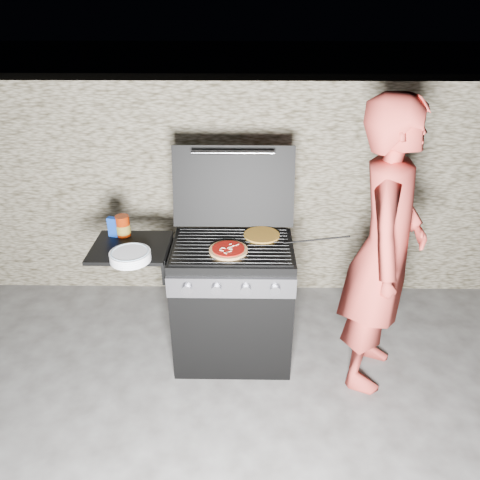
{
  "coord_description": "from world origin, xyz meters",
  "views": [
    {
      "loc": [
        0.09,
        -2.68,
        2.37
      ],
      "look_at": [
        0.05,
        0.0,
        0.95
      ],
      "focal_mm": 35.0,
      "sensor_mm": 36.0,
      "label": 1
    }
  ],
  "objects_px": {
    "gas_grill": "(197,302)",
    "sauce_jar": "(123,226)",
    "person": "(384,251)",
    "pizza_topped": "(228,250)"
  },
  "relations": [
    {
      "from": "pizza_topped",
      "to": "sauce_jar",
      "type": "height_order",
      "value": "sauce_jar"
    },
    {
      "from": "sauce_jar",
      "to": "person",
      "type": "relative_size",
      "value": 0.08
    },
    {
      "from": "sauce_jar",
      "to": "person",
      "type": "height_order",
      "value": "person"
    },
    {
      "from": "gas_grill",
      "to": "sauce_jar",
      "type": "bearing_deg",
      "value": 163.71
    },
    {
      "from": "sauce_jar",
      "to": "person",
      "type": "xyz_separation_m",
      "value": [
        1.69,
        -0.29,
        -0.02
      ]
    },
    {
      "from": "gas_grill",
      "to": "sauce_jar",
      "type": "height_order",
      "value": "sauce_jar"
    },
    {
      "from": "pizza_topped",
      "to": "sauce_jar",
      "type": "relative_size",
      "value": 1.68
    },
    {
      "from": "pizza_topped",
      "to": "sauce_jar",
      "type": "bearing_deg",
      "value": 162.47
    },
    {
      "from": "gas_grill",
      "to": "pizza_topped",
      "type": "distance_m",
      "value": 0.53
    },
    {
      "from": "gas_grill",
      "to": "pizza_topped",
      "type": "xyz_separation_m",
      "value": [
        0.23,
        -0.08,
        0.47
      ]
    }
  ]
}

